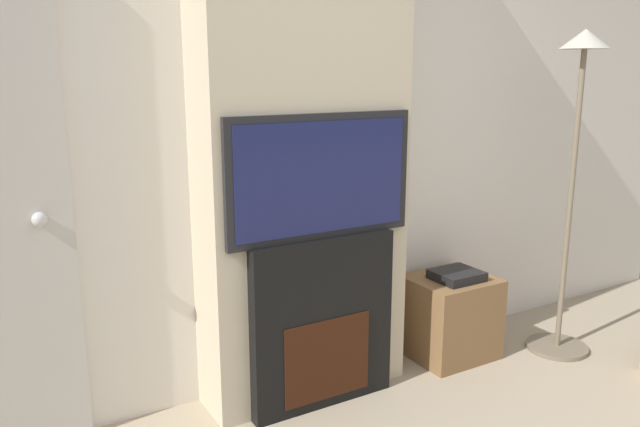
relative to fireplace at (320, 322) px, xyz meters
name	(u,v)px	position (x,y,z in m)	size (l,w,h in m)	color
wall_back	(285,114)	(0.00, 0.33, 0.94)	(6.00, 0.06, 2.70)	silver
chimney_breast	(303,117)	(0.00, 0.15, 0.94)	(1.00, 0.30, 2.70)	beige
fireplace	(320,322)	(0.00, 0.00, 0.00)	(0.73, 0.15, 0.82)	black
television	(320,177)	(0.00, 0.00, 0.69)	(0.92, 0.07, 0.56)	black
floor_lamp	(575,150)	(1.46, -0.20, 0.74)	(0.34, 0.34, 1.76)	#726651
media_stand	(450,315)	(0.87, 0.07, -0.17)	(0.45, 0.40, 0.50)	brown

